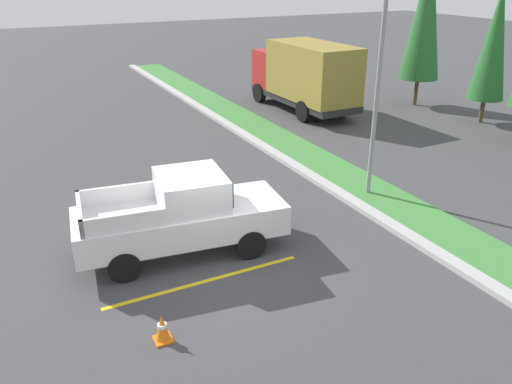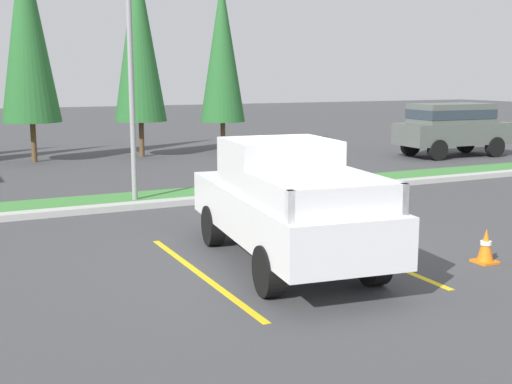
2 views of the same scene
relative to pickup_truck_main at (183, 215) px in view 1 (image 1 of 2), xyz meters
The scene contains 11 objects.
ground_plane 1.51m from the pickup_truck_main, 35.15° to the left, with size 120.00×120.00×0.00m, color #424244.
parking_line_near 1.87m from the pickup_truck_main, behind, with size 0.12×4.80×0.01m, color yellow.
parking_line_far 1.86m from the pickup_truck_main, ahead, with size 0.12×4.80×0.01m, color yellow.
curb_strip 5.78m from the pickup_truck_main, 81.00° to the left, with size 56.00×0.40×0.15m, color #B2B2AD.
grass_median 6.86m from the pickup_truck_main, 82.46° to the left, with size 56.00×1.80×0.06m, color #42843D.
pickup_truck_main is the anchor object (origin of this frame).
cargo_truck_distant 14.76m from the pickup_truck_main, 136.16° to the left, with size 6.84×2.60×3.40m.
street_light 7.01m from the pickup_truck_main, 97.15° to the left, with size 0.24×1.49×6.61m.
cypress_tree_leftmost 18.85m from the pickup_truck_main, 119.30° to the left, with size 2.02×2.02×7.77m.
cypress_tree_left_inner 17.50m from the pickup_truck_main, 107.08° to the left, with size 1.62×1.62×6.24m.
traffic_cone 3.54m from the pickup_truck_main, 26.74° to the right, with size 0.36×0.36×0.60m.
Camera 1 is at (10.24, -4.23, 6.73)m, focal length 36.09 mm.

